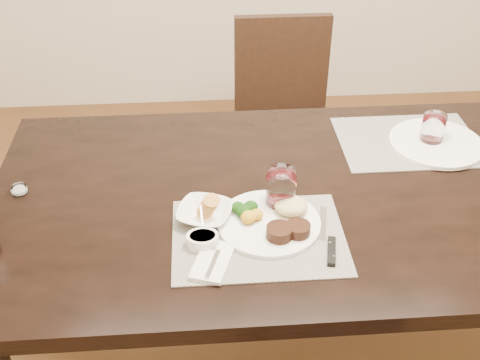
{
  "coord_description": "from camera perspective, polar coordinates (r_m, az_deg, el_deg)",
  "views": [
    {
      "loc": [
        -0.37,
        -1.41,
        1.81
      ],
      "look_at": [
        -0.26,
        -0.03,
        0.82
      ],
      "focal_mm": 45.0,
      "sensor_mm": 36.0,
      "label": 1
    }
  ],
  "objects": [
    {
      "name": "steak_knife",
      "position": [
        1.6,
        8.47,
        -6.03
      ],
      "size": [
        0.05,
        0.25,
        0.01
      ],
      "rotation": [
        0.0,
        0.0,
        -0.21
      ],
      "color": "white",
      "rests_on": "placemat_near"
    },
    {
      "name": "dining_table",
      "position": [
        1.85,
        8.14,
        -3.02
      ],
      "size": [
        2.0,
        1.0,
        0.75
      ],
      "color": "black",
      "rests_on": "ground"
    },
    {
      "name": "far_plate",
      "position": [
        2.08,
        18.09,
        3.35
      ],
      "size": [
        0.3,
        0.3,
        0.01
      ],
      "primitive_type": "cylinder",
      "color": "white",
      "rests_on": "placemat_far"
    },
    {
      "name": "napkin_fork",
      "position": [
        1.54,
        -2.6,
        -7.68
      ],
      "size": [
        0.13,
        0.17,
        0.01
      ],
      "rotation": [
        0.0,
        0.0,
        -0.32
      ],
      "color": "white",
      "rests_on": "placemat_near"
    },
    {
      "name": "wine_glass_far",
      "position": [
        2.07,
        17.8,
        4.47
      ],
      "size": [
        0.08,
        0.08,
        0.1
      ],
      "rotation": [
        0.0,
        0.0,
        -0.04
      ],
      "color": "white",
      "rests_on": "placemat_far"
    },
    {
      "name": "placemat_near",
      "position": [
        1.61,
        1.78,
        -5.41
      ],
      "size": [
        0.46,
        0.34,
        0.0
      ],
      "primitive_type": "cube",
      "color": "gray",
      "rests_on": "dining_table"
    },
    {
      "name": "salt_cellar",
      "position": [
        1.88,
        -20.19,
        -0.88
      ],
      "size": [
        0.05,
        0.05,
        0.02
      ],
      "rotation": [
        0.0,
        0.0,
        -0.16
      ],
      "color": "white",
      "rests_on": "dining_table"
    },
    {
      "name": "placemat_far",
      "position": [
        2.08,
        15.67,
        3.55
      ],
      "size": [
        0.46,
        0.34,
        0.0
      ],
      "primitive_type": "cube",
      "color": "gray",
      "rests_on": "dining_table"
    },
    {
      "name": "wine_glass_near",
      "position": [
        1.69,
        3.88,
        -1.01
      ],
      "size": [
        0.09,
        0.09,
        0.12
      ],
      "rotation": [
        0.0,
        0.0,
        -0.39
      ],
      "color": "white",
      "rests_on": "placemat_near"
    },
    {
      "name": "cracker_bowl",
      "position": [
        1.66,
        -3.37,
        -3.14
      ],
      "size": [
        0.19,
        0.19,
        0.07
      ],
      "rotation": [
        0.0,
        0.0,
        -0.33
      ],
      "color": "white",
      "rests_on": "placemat_near"
    },
    {
      "name": "ground_plane",
      "position": [
        2.32,
        6.73,
        -16.01
      ],
      "size": [
        4.5,
        4.5,
        0.0
      ],
      "primitive_type": "plane",
      "color": "#4B2A18",
      "rests_on": "ground"
    },
    {
      "name": "chair_far",
      "position": [
        2.71,
        4.12,
        6.6
      ],
      "size": [
        0.42,
        0.42,
        0.9
      ],
      "color": "black",
      "rests_on": "ground"
    },
    {
      "name": "sauce_ramekin",
      "position": [
        1.58,
        -3.56,
        -5.65
      ],
      "size": [
        0.09,
        0.13,
        0.07
      ],
      "rotation": [
        0.0,
        0.0,
        0.08
      ],
      "color": "white",
      "rests_on": "placemat_near"
    },
    {
      "name": "dinner_plate",
      "position": [
        1.64,
        3.23,
        -3.84
      ],
      "size": [
        0.28,
        0.28,
        0.05
      ],
      "rotation": [
        0.0,
        0.0,
        -0.15
      ],
      "color": "white",
      "rests_on": "placemat_near"
    }
  ]
}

